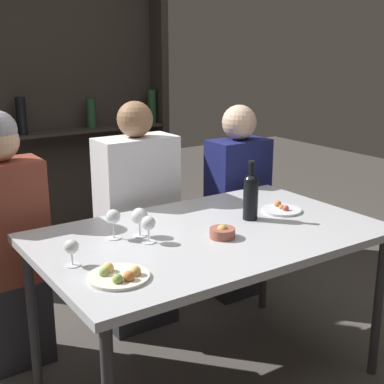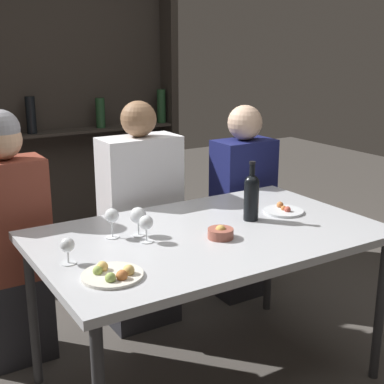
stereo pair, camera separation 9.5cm
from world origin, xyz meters
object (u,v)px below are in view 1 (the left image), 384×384
wine_glass_0 (148,224)px  seated_person_right (237,207)px  wine_bottle (251,194)px  seated_person_center (138,225)px  seated_person_left (9,248)px  wine_glass_2 (139,217)px  wine_glass_1 (71,248)px  wine_glass_3 (113,218)px  snack_bowl (222,232)px  food_plate_0 (119,275)px  food_plate_1 (281,209)px

wine_glass_0 → seated_person_right: bearing=32.6°
wine_bottle → seated_person_right: 0.81m
wine_glass_0 → seated_person_center: 0.73m
seated_person_left → wine_glass_2: bearing=-51.6°
wine_bottle → wine_glass_1: 0.92m
wine_bottle → wine_glass_3: wine_bottle is taller
wine_glass_2 → snack_bowl: (0.29, -0.22, -0.06)m
wine_bottle → snack_bowl: bearing=-154.1°
wine_glass_1 → food_plate_0: (0.09, -0.20, -0.06)m
wine_bottle → wine_glass_3: size_ratio=2.17×
wine_bottle → wine_glass_2: 0.56m
wine_bottle → food_plate_1: wine_bottle is taller
wine_glass_2 → food_plate_1: (0.76, -0.08, -0.08)m
wine_glass_1 → seated_person_right: bearing=26.8°
wine_bottle → food_plate_1: bearing=2.2°
wine_glass_0 → wine_glass_1: (-0.36, -0.05, -0.01)m
wine_glass_0 → seated_person_left: (-0.42, 0.63, -0.22)m
wine_glass_3 → seated_person_left: 0.64m
food_plate_1 → seated_person_center: (-0.48, 0.62, -0.17)m
seated_person_right → wine_glass_0: bearing=-147.4°
wine_bottle → seated_person_left: seated_person_left is taller
food_plate_1 → seated_person_right: bearing=70.7°
food_plate_1 → wine_bottle: bearing=-177.8°
food_plate_1 → seated_person_center: seated_person_center is taller
seated_person_right → seated_person_center: bearing=180.0°
wine_glass_3 → seated_person_center: 0.68m
wine_glass_1 → seated_person_left: seated_person_left is taller
wine_glass_3 → food_plate_0: size_ratio=0.58×
wine_glass_1 → seated_person_right: (1.34, 0.68, -0.25)m
wine_glass_1 → wine_glass_3: 0.31m
wine_glass_2 → seated_person_right: 1.14m
seated_person_right → food_plate_0: bearing=-144.7°
wine_glass_0 → wine_glass_1: 0.36m
snack_bowl → wine_glass_0: bearing=156.6°
snack_bowl → seated_person_right: seated_person_right is taller
food_plate_1 → wine_glass_2: bearing=174.0°
wine_bottle → wine_glass_0: (-0.55, -0.00, -0.04)m
wine_glass_0 → seated_person_center: (0.28, 0.63, -0.24)m
snack_bowl → seated_person_center: 0.77m
wine_glass_0 → wine_glass_1: bearing=-172.0°
food_plate_1 → seated_person_left: seated_person_left is taller
wine_glass_3 → seated_person_right: bearing=24.9°
food_plate_0 → seated_person_right: seated_person_right is taller
food_plate_1 → wine_glass_3: bearing=172.4°
wine_glass_2 → wine_glass_3: size_ratio=0.98×
wine_glass_0 → wine_bottle: bearing=0.1°
snack_bowl → seated_person_right: (0.69, 0.75, -0.20)m
wine_glass_2 → food_plate_0: wine_glass_2 is taller
wine_glass_3 → seated_person_right: seated_person_right is taller
wine_glass_1 → food_plate_0: 0.23m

